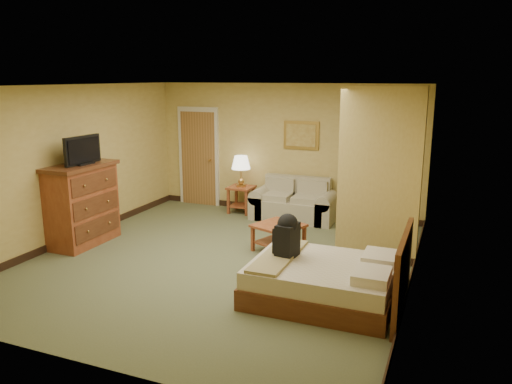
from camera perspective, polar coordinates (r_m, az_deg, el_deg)
The scene contains 17 objects.
floor at distance 7.65m, azimuth -4.01°, elevation -7.84°, with size 6.00×6.00×0.00m, color #575D3C.
ceiling at distance 7.15m, azimuth -4.35°, elevation 12.03°, with size 6.00×6.00×0.00m, color white.
back_wall at distance 10.03m, azimuth 3.39°, elevation 4.88°, with size 5.50×0.02×2.60m, color tan.
left_wall at distance 8.83m, azimuth -20.45°, elevation 2.96°, with size 0.02×6.00×2.60m, color tan.
right_wall at distance 6.58m, azimuth 17.89°, elevation -0.08°, with size 0.02×6.00×2.60m, color tan.
partition at distance 7.54m, azimuth 13.89°, elevation 1.79°, with size 1.20×0.15×2.60m, color tan.
door at distance 10.81m, azimuth -6.56°, elevation 3.98°, with size 0.94×0.16×2.10m.
baseboard at distance 10.27m, azimuth 3.27°, elevation -1.99°, with size 5.50×0.02×0.12m, color black.
loveseat at distance 9.73m, azimuth 4.33°, elevation -1.61°, with size 1.61×0.75×0.82m.
side_table at distance 10.17m, azimuth -1.71°, elevation -0.39°, with size 0.49×0.49×0.54m.
table_lamp at distance 10.04m, azimuth -1.73°, elevation 3.30°, with size 0.38×0.38×0.63m.
coffee_table at distance 7.96m, azimuth 2.60°, elevation -4.58°, with size 0.88×0.88×0.44m.
wall_picture at distance 9.87m, azimuth 5.18°, elevation 6.47°, with size 0.71×0.04×0.56m.
dresser at distance 8.69m, azimuth -19.28°, elevation -1.30°, with size 0.66×1.26×1.34m.
tv at distance 8.46m, azimuth -19.22°, elevation 4.44°, with size 0.20×0.76×0.46m.
bed at distance 6.33m, azimuth 8.22°, elevation -9.94°, with size 1.87×1.50×0.97m.
backpack at distance 6.35m, azimuth 3.63°, elevation -4.85°, with size 0.26×0.35×0.57m.
Camera 1 is at (3.15, -6.41, 2.72)m, focal length 35.00 mm.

